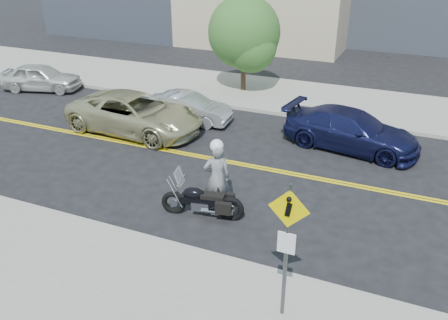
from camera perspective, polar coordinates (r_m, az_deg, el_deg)
ground_plane at (r=16.45m, az=-0.69°, el=0.01°), size 120.00×120.00×0.00m
sidewalk_near at (r=11.09m, az=-17.13°, el=-15.43°), size 60.00×5.00×0.15m
sidewalk_far at (r=22.99m, az=6.94°, el=7.72°), size 60.00×5.00×0.15m
pedestrian_sign at (r=9.09m, az=7.57°, el=-9.50°), size 0.78×0.08×3.00m
motorcyclist at (r=13.09m, az=-0.85°, el=-1.90°), size 0.89×0.79×2.17m
motorcycle at (r=12.99m, az=-2.62°, el=-4.14°), size 2.35×1.11×1.38m
suv at (r=18.86m, az=-10.64°, el=5.54°), size 5.57×2.79×1.51m
parked_car_white at (r=25.35m, az=-21.20°, el=9.27°), size 4.14×2.56×1.31m
parked_car_silver at (r=19.65m, az=-4.43°, el=6.26°), size 3.71×1.52×1.20m
parked_car_blue at (r=17.67m, az=15.05°, el=3.49°), size 5.13×2.73×1.42m
tree_far_a at (r=22.79m, az=2.43°, el=15.11°), size 3.37×3.37×4.61m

